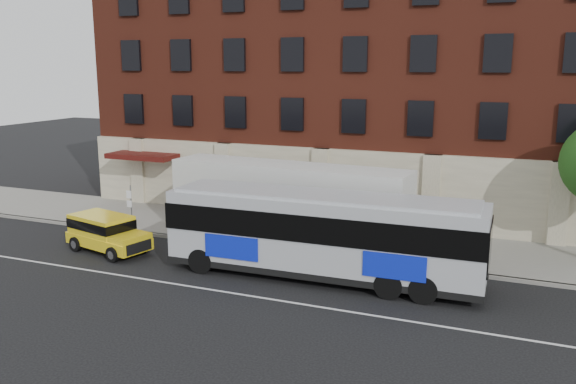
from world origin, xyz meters
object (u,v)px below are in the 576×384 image
at_px(city_bus, 322,232).
at_px(yellow_suv, 105,231).
at_px(shipping_container, 288,205).
at_px(sign_pole, 131,205).

bearing_deg(city_bus, yellow_suv, -177.94).
bearing_deg(shipping_container, city_bus, -51.56).
bearing_deg(city_bus, sign_pole, 166.47).
distance_m(sign_pole, shipping_container, 8.49).
xyz_separation_m(sign_pole, yellow_suv, (0.89, -3.15, -0.47)).
height_order(city_bus, shipping_container, shipping_container).
xyz_separation_m(sign_pole, city_bus, (11.51, -2.77, 0.51)).
xyz_separation_m(yellow_suv, shipping_container, (7.50, 4.31, 0.98)).
height_order(sign_pole, yellow_suv, sign_pole).
height_order(sign_pole, city_bus, city_bus).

